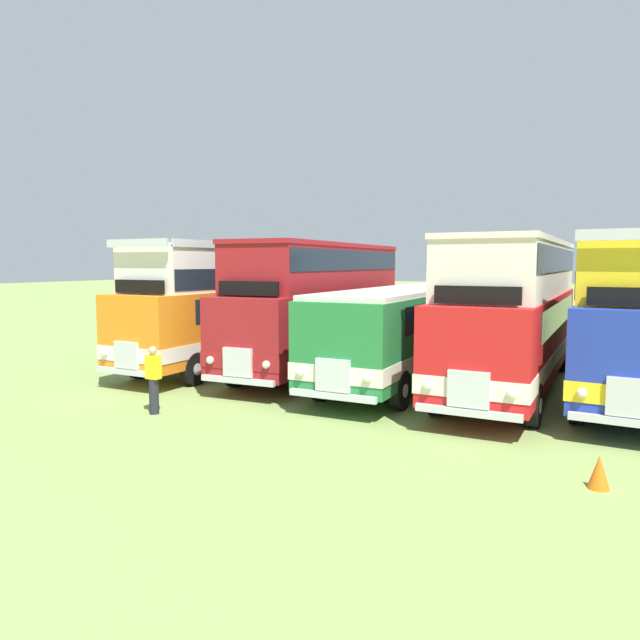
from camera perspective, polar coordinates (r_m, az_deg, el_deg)
name	(u,v)px	position (r m, az deg, el deg)	size (l,w,h in m)	color
ground_plane	(511,389)	(18.76, 18.07, -6.42)	(200.00, 200.00, 0.00)	#7A934C
bus_first_in_row	(234,302)	(22.12, -8.34, 1.76)	(2.75, 10.65, 4.52)	orange
bus_second_in_row	(321,301)	(20.88, 0.05, 1.90)	(2.99, 10.94, 4.49)	maroon
bus_third_in_row	(405,327)	(19.15, 8.26, -0.64)	(2.65, 10.91, 2.99)	#237538
bus_fourth_in_row	(514,307)	(18.62, 18.39, 1.18)	(2.67, 11.63, 4.49)	red
cone_mid_row	(599,472)	(11.25, 25.50, -13.19)	(0.36, 0.36, 0.58)	orange
marshal_person	(154,379)	(15.42, -15.89, -5.57)	(0.36, 0.24, 1.73)	#23232D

